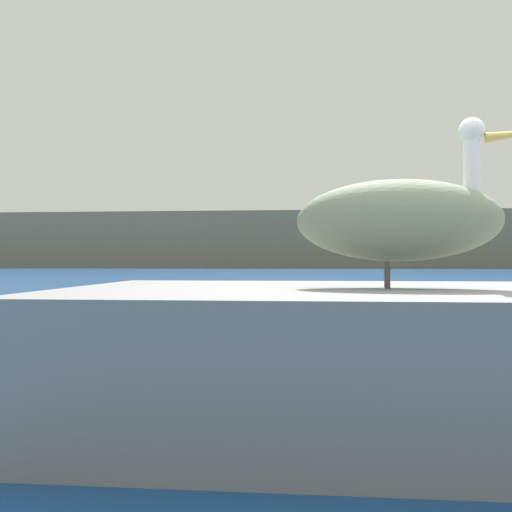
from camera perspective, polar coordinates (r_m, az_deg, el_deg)
name	(u,v)px	position (r m, az deg, el deg)	size (l,w,h in m)	color
ground_plane	(467,408)	(3.97, 20.36, -14.00)	(260.00, 260.00, 0.00)	#194C93
hillside_backdrop	(318,241)	(77.12, 6.18, 1.49)	(140.00, 15.98, 7.03)	#7F755B
pier_dock	(398,354)	(3.49, 13.96, -9.45)	(3.91, 2.25, 0.77)	gray
pelican	(400,219)	(3.46, 14.14, 3.65)	(1.52, 0.61, 0.98)	gray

